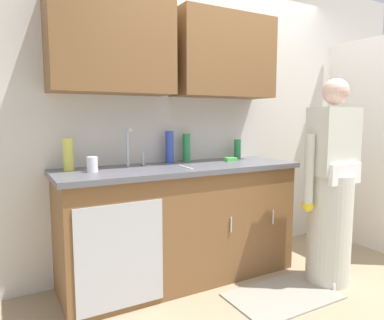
# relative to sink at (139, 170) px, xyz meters

# --- Properties ---
(ground_plane) EXTENTS (9.00, 9.00, 0.00)m
(ground_plane) POSITION_rel_sink_xyz_m (0.90, -0.71, -0.93)
(ground_plane) COLOR #998466
(kitchen_wall_with_uppers) EXTENTS (4.80, 0.44, 2.70)m
(kitchen_wall_with_uppers) POSITION_rel_sink_xyz_m (0.76, 0.29, 0.55)
(kitchen_wall_with_uppers) COLOR beige
(kitchen_wall_with_uppers) RESTS_ON ground
(closet_door_panel) EXTENTS (0.04, 1.10, 2.10)m
(closet_door_panel) POSITION_rel_sink_xyz_m (2.35, -0.31, 0.12)
(closet_door_panel) COLOR silver
(closet_door_panel) RESTS_ON ground
(counter_cabinet) EXTENTS (1.90, 0.62, 0.90)m
(counter_cabinet) POSITION_rel_sink_xyz_m (0.34, -0.01, -0.48)
(counter_cabinet) COLOR brown
(counter_cabinet) RESTS_ON ground
(countertop) EXTENTS (1.96, 0.66, 0.04)m
(countertop) POSITION_rel_sink_xyz_m (0.35, -0.01, -0.01)
(countertop) COLOR #595960
(countertop) RESTS_ON counter_cabinet
(sink) EXTENTS (0.50, 0.36, 0.35)m
(sink) POSITION_rel_sink_xyz_m (0.00, 0.00, 0.00)
(sink) COLOR #B7BABF
(sink) RESTS_ON counter_cabinet
(person_at_sink) EXTENTS (0.55, 0.34, 1.62)m
(person_at_sink) POSITION_rel_sink_xyz_m (1.36, -0.64, -0.23)
(person_at_sink) COLOR white
(person_at_sink) RESTS_ON ground
(floor_mat) EXTENTS (0.80, 0.50, 0.01)m
(floor_mat) POSITION_rel_sink_xyz_m (0.86, -0.66, -0.92)
(floor_mat) COLOR gray
(floor_mat) RESTS_ON ground
(bottle_cleaner_spray) EXTENTS (0.07, 0.07, 0.23)m
(bottle_cleaner_spray) POSITION_rel_sink_xyz_m (-0.48, 0.15, 0.13)
(bottle_cleaner_spray) COLOR #D8D14C
(bottle_cleaner_spray) RESTS_ON countertop
(bottle_dish_liquid) EXTENTS (0.07, 0.07, 0.24)m
(bottle_dish_liquid) POSITION_rel_sink_xyz_m (0.52, 0.22, 0.14)
(bottle_dish_liquid) COLOR #2D8C4C
(bottle_dish_liquid) RESTS_ON countertop
(bottle_water_tall) EXTENTS (0.07, 0.07, 0.27)m
(bottle_water_tall) POSITION_rel_sink_xyz_m (0.36, 0.21, 0.15)
(bottle_water_tall) COLOR #334CB2
(bottle_water_tall) RESTS_ON countertop
(bottle_soap) EXTENTS (0.06, 0.06, 0.18)m
(bottle_soap) POSITION_rel_sink_xyz_m (1.06, 0.20, 0.10)
(bottle_soap) COLOR #2D8C4C
(bottle_soap) RESTS_ON countertop
(cup_by_sink) EXTENTS (0.08, 0.08, 0.11)m
(cup_by_sink) POSITION_rel_sink_xyz_m (-0.35, -0.01, 0.07)
(cup_by_sink) COLOR white
(cup_by_sink) RESTS_ON countertop
(knife_on_counter) EXTENTS (0.03, 0.24, 0.01)m
(knife_on_counter) POSITION_rel_sink_xyz_m (0.33, -0.12, 0.02)
(knife_on_counter) COLOR silver
(knife_on_counter) RESTS_ON countertop
(sponge) EXTENTS (0.11, 0.07, 0.03)m
(sponge) POSITION_rel_sink_xyz_m (0.88, 0.06, 0.03)
(sponge) COLOR #4CBF4C
(sponge) RESTS_ON countertop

